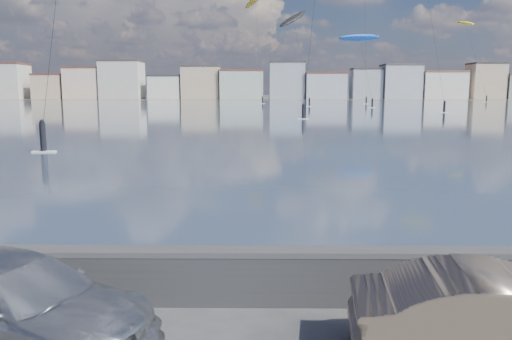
{
  "coord_description": "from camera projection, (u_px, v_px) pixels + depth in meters",
  "views": [
    {
      "loc": [
        1.09,
        -5.64,
        3.76
      ],
      "look_at": [
        1.0,
        4.0,
        2.2
      ],
      "focal_mm": 35.0,
      "sensor_mm": 36.0,
      "label": 1
    }
  ],
  "objects": [
    {
      "name": "bay_water",
      "position": [
        255.0,
        109.0,
        96.5
      ],
      "size": [
        500.0,
        177.0,
        0.0
      ],
      "primitive_type": "cube",
      "color": "#32405B",
      "rests_on": "ground"
    },
    {
      "name": "far_shore_strip",
      "position": [
        258.0,
        99.0,
        203.6
      ],
      "size": [
        500.0,
        60.0,
        0.0
      ],
      "primitive_type": "cube",
      "color": "#4C473D",
      "rests_on": "ground"
    },
    {
      "name": "car_silver",
      "position": [
        16.0,
        302.0,
        7.35
      ],
      "size": [
        4.91,
        3.4,
        1.32
      ],
      "primitive_type": "imported",
      "rotation": [
        0.0,
        0.0,
        1.19
      ],
      "color": "#AFB2B7",
      "rests_on": "ground"
    },
    {
      "name": "car_champagne",
      "position": [
        508.0,
        322.0,
        6.68
      ],
      "size": [
        4.3,
        1.9,
        1.37
      ],
      "primitive_type": "imported",
      "rotation": [
        0.0,
        0.0,
        1.46
      ],
      "color": "#9F856C",
      "rests_on": "ground"
    },
    {
      "name": "kitesurfer_1",
      "position": [
        360.0,
        38.0,
        109.73
      ],
      "size": [
        11.18,
        14.05,
        16.25
      ],
      "color": "blue",
      "rests_on": "ground"
    },
    {
      "name": "kitesurfer_12",
      "position": [
        255.0,
        1.0,
        137.05
      ],
      "size": [
        7.36,
        13.58,
        30.36
      ],
      "color": "#BF8C19",
      "rests_on": "ground"
    },
    {
      "name": "far_buildings",
      "position": [
        261.0,
        83.0,
        188.81
      ],
      "size": [
        240.79,
        13.26,
        14.6
      ],
      "color": "beige",
      "rests_on": "ground"
    },
    {
      "name": "kitesurfer_9",
      "position": [
        293.0,
        20.0,
        115.92
      ],
      "size": [
        8.12,
        12.72,
        22.66
      ],
      "color": "black",
      "rests_on": "ground"
    },
    {
      "name": "kitesurfer_0",
      "position": [
        466.0,
        24.0,
        156.03
      ],
      "size": [
        6.05,
        16.01,
        25.75
      ],
      "color": "yellow",
      "rests_on": "ground"
    },
    {
      "name": "seawall",
      "position": [
        198.0,
        273.0,
        8.76
      ],
      "size": [
        400.0,
        0.36,
        1.08
      ],
      "color": "#28282B",
      "rests_on": "ground"
    }
  ]
}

